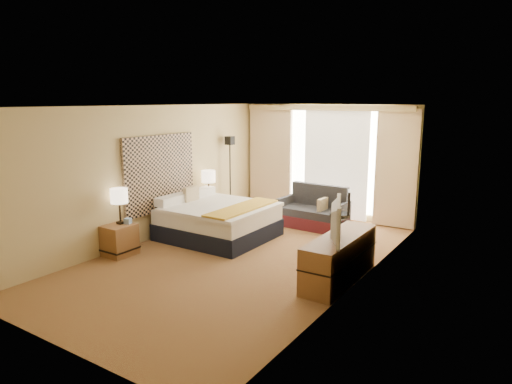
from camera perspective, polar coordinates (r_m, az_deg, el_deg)
The scene contains 21 objects.
floor at distance 8.03m, azimuth -1.93°, elevation -8.20°, with size 4.20×7.00×0.02m, color #60271B.
ceiling at distance 7.56m, azimuth -2.06°, elevation 10.69°, with size 4.20×7.00×0.02m, color white.
wall_back at distance 10.71m, azimuth 8.84°, elevation 3.83°, with size 4.20×0.02×2.60m, color tan.
wall_front at distance 5.30m, azimuth -24.35°, elevation -4.95°, with size 4.20×0.02×2.60m, color tan.
wall_left at distance 9.05m, azimuth -12.96°, elevation 2.27°, with size 0.02×7.00×2.60m, color tan.
wall_right at distance 6.73m, azimuth 12.81°, elevation -0.85°, with size 0.02×7.00×2.60m, color tan.
headboard at distance 9.16m, azimuth -11.89°, elevation 2.30°, with size 0.06×1.85×1.50m, color black.
nightstand_left at distance 8.42m, azimuth -16.69°, elevation -5.77°, with size 0.45×0.52×0.55m, color brown.
nightstand_right at distance 10.14m, azimuth -5.91°, elevation -2.42°, with size 0.45×0.52×0.55m, color brown.
media_dresser at distance 7.08m, azimuth 10.40°, elevation -8.13°, with size 0.50×1.80×0.70m, color brown.
window at distance 10.58m, azimuth 10.01°, elevation 3.80°, with size 2.30×0.02×2.30m, color white.
curtains at distance 10.60m, azimuth 8.59°, elevation 4.34°, with size 4.12×0.19×2.56m.
bed at distance 9.09m, azimuth -4.80°, elevation -3.55°, with size 1.98×1.81×0.96m.
loveseat at distance 9.92m, azimuth 7.25°, elevation -2.66°, with size 1.46×0.82×0.89m.
floor_lamp at distance 10.63m, azimuth -3.27°, elevation 4.02°, with size 0.24×0.24×1.87m.
desk_chair at distance 9.24m, azimuth 10.75°, elevation -3.01°, with size 0.47×0.47×0.95m.
lamp_left at distance 8.31m, azimuth -16.75°, elevation -0.55°, with size 0.30×0.30×0.63m.
lamp_right at distance 10.02m, azimuth -5.96°, elevation 1.88°, with size 0.30×0.30×0.64m.
tissue_box at distance 8.37m, azimuth -15.73°, elevation -3.51°, with size 0.11×0.11×0.10m, color #7E9CC3.
telephone at distance 10.11m, azimuth -5.38°, elevation -0.67°, with size 0.17×0.13×0.07m, color black.
television at distance 6.69m, azimuth 9.36°, elevation -3.48°, with size 1.03×0.13×0.59m, color black.
Camera 1 is at (4.35, -6.19, 2.71)m, focal length 32.00 mm.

